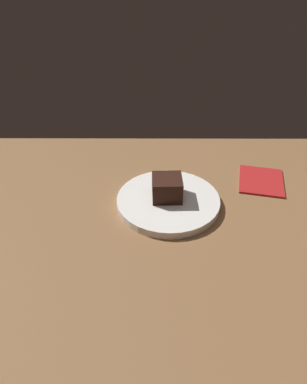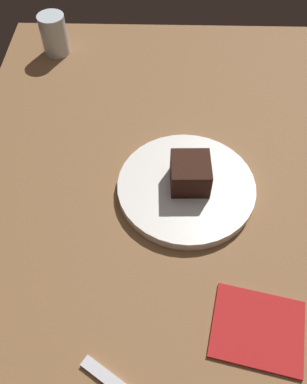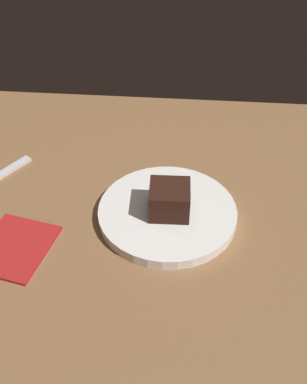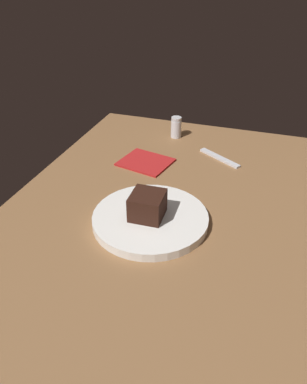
% 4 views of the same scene
% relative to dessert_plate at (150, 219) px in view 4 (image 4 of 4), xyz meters
% --- Properties ---
extents(dining_table, '(1.20, 0.84, 0.03)m').
position_rel_dessert_plate_xyz_m(dining_table, '(-0.01, 0.05, -0.03)').
color(dining_table, brown).
rests_on(dining_table, ground).
extents(dessert_plate, '(0.27, 0.27, 0.02)m').
position_rel_dessert_plate_xyz_m(dessert_plate, '(0.00, 0.00, 0.00)').
color(dessert_plate, white).
rests_on(dessert_plate, dining_table).
extents(chocolate_cake_slice, '(0.08, 0.08, 0.06)m').
position_rel_dessert_plate_xyz_m(chocolate_cake_slice, '(0.00, -0.01, 0.04)').
color(chocolate_cake_slice, black).
rests_on(chocolate_cake_slice, dessert_plate).
extents(salt_shaker, '(0.04, 0.04, 0.07)m').
position_rel_dessert_plate_xyz_m(salt_shaker, '(-0.48, -0.07, 0.02)').
color(salt_shaker, silver).
rests_on(salt_shaker, dining_table).
extents(dessert_spoon, '(0.10, 0.14, 0.01)m').
position_rel_dessert_plate_xyz_m(dessert_spoon, '(-0.37, 0.10, -0.01)').
color(dessert_spoon, silver).
rests_on(dessert_spoon, dining_table).
extents(folded_napkin, '(0.15, 0.17, 0.01)m').
position_rel_dessert_plate_xyz_m(folded_napkin, '(-0.27, -0.11, -0.01)').
color(folded_napkin, '#B21E1E').
rests_on(folded_napkin, dining_table).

